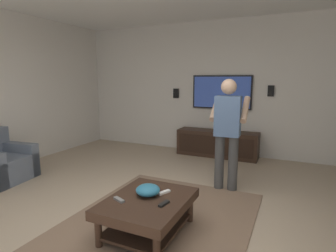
{
  "coord_description": "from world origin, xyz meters",
  "views": [
    {
      "loc": [
        -2.56,
        -1.49,
        1.64
      ],
      "look_at": [
        1.15,
        0.22,
        0.94
      ],
      "focal_mm": 29.48,
      "sensor_mm": 36.0,
      "label": 1
    }
  ],
  "objects_px": {
    "tv": "(222,92)",
    "wall_speaker_left": "(271,91)",
    "person_standing": "(228,128)",
    "vase_round": "(224,126)",
    "wall_speaker_right": "(176,93)",
    "remote_white": "(164,192)",
    "remote_black": "(164,204)",
    "remote_grey": "(119,200)",
    "coffee_table": "(148,208)",
    "armchair": "(0,164)",
    "media_console": "(217,144)",
    "bowl": "(148,190)"
  },
  "relations": [
    {
      "from": "wall_speaker_right",
      "to": "remote_grey",
      "type": "bearing_deg",
      "value": -165.57
    },
    {
      "from": "bowl",
      "to": "wall_speaker_right",
      "type": "distance_m",
      "value": 3.74
    },
    {
      "from": "coffee_table",
      "to": "remote_black",
      "type": "bearing_deg",
      "value": -105.4
    },
    {
      "from": "coffee_table",
      "to": "armchair",
      "type": "bearing_deg",
      "value": 82.7
    },
    {
      "from": "remote_black",
      "to": "person_standing",
      "type": "bearing_deg",
      "value": -0.28
    },
    {
      "from": "bowl",
      "to": "media_console",
      "type": "bearing_deg",
      "value": 1.54
    },
    {
      "from": "vase_round",
      "to": "wall_speaker_right",
      "type": "bearing_deg",
      "value": 79.25
    },
    {
      "from": "person_standing",
      "to": "remote_grey",
      "type": "bearing_deg",
      "value": 154.87
    },
    {
      "from": "media_console",
      "to": "coffee_table",
      "type": "bearing_deg",
      "value": 2.15
    },
    {
      "from": "armchair",
      "to": "media_console",
      "type": "xyz_separation_m",
      "value": [
        2.89,
        -2.84,
        -0.0
      ]
    },
    {
      "from": "person_standing",
      "to": "remote_grey",
      "type": "distance_m",
      "value": 1.95
    },
    {
      "from": "armchair",
      "to": "vase_round",
      "type": "relative_size",
      "value": 4.11
    },
    {
      "from": "remote_black",
      "to": "wall_speaker_left",
      "type": "height_order",
      "value": "wall_speaker_left"
    },
    {
      "from": "coffee_table",
      "to": "vase_round",
      "type": "distance_m",
      "value": 3.32
    },
    {
      "from": "tv",
      "to": "wall_speaker_left",
      "type": "distance_m",
      "value": 1.0
    },
    {
      "from": "wall_speaker_right",
      "to": "bowl",
      "type": "bearing_deg",
      "value": -161.49
    },
    {
      "from": "remote_grey",
      "to": "wall_speaker_right",
      "type": "height_order",
      "value": "wall_speaker_right"
    },
    {
      "from": "vase_round",
      "to": "wall_speaker_left",
      "type": "height_order",
      "value": "wall_speaker_left"
    },
    {
      "from": "remote_white",
      "to": "person_standing",
      "type": "bearing_deg",
      "value": 10.56
    },
    {
      "from": "person_standing",
      "to": "tv",
      "type": "bearing_deg",
      "value": 13.83
    },
    {
      "from": "person_standing",
      "to": "wall_speaker_left",
      "type": "bearing_deg",
      "value": -14.74
    },
    {
      "from": "coffee_table",
      "to": "remote_black",
      "type": "distance_m",
      "value": 0.26
    },
    {
      "from": "tv",
      "to": "remote_black",
      "type": "bearing_deg",
      "value": 5.47
    },
    {
      "from": "wall_speaker_left",
      "to": "tv",
      "type": "bearing_deg",
      "value": 90.76
    },
    {
      "from": "media_console",
      "to": "remote_grey",
      "type": "xyz_separation_m",
      "value": [
        -3.45,
        0.12,
        0.14
      ]
    },
    {
      "from": "media_console",
      "to": "bowl",
      "type": "height_order",
      "value": "media_console"
    },
    {
      "from": "armchair",
      "to": "vase_round",
      "type": "bearing_deg",
      "value": 37.15
    },
    {
      "from": "media_console",
      "to": "wall_speaker_right",
      "type": "xyz_separation_m",
      "value": [
        0.25,
        1.07,
        1.03
      ]
    },
    {
      "from": "bowl",
      "to": "vase_round",
      "type": "xyz_separation_m",
      "value": [
        3.23,
        -0.05,
        0.2
      ]
    },
    {
      "from": "tv",
      "to": "media_console",
      "type": "bearing_deg",
      "value": -0.0
    },
    {
      "from": "armchair",
      "to": "person_standing",
      "type": "bearing_deg",
      "value": 11.81
    },
    {
      "from": "vase_round",
      "to": "wall_speaker_left",
      "type": "distance_m",
      "value": 1.16
    },
    {
      "from": "coffee_table",
      "to": "remote_white",
      "type": "distance_m",
      "value": 0.25
    },
    {
      "from": "remote_grey",
      "to": "vase_round",
      "type": "height_order",
      "value": "vase_round"
    },
    {
      "from": "remote_white",
      "to": "remote_black",
      "type": "height_order",
      "value": "same"
    },
    {
      "from": "bowl",
      "to": "wall_speaker_right",
      "type": "relative_size",
      "value": 1.19
    },
    {
      "from": "bowl",
      "to": "coffee_table",
      "type": "bearing_deg",
      "value": -153.36
    },
    {
      "from": "tv",
      "to": "vase_round",
      "type": "distance_m",
      "value": 0.74
    },
    {
      "from": "coffee_table",
      "to": "media_console",
      "type": "xyz_separation_m",
      "value": [
        3.27,
        0.12,
        -0.02
      ]
    },
    {
      "from": "media_console",
      "to": "wall_speaker_right",
      "type": "bearing_deg",
      "value": -103.34
    },
    {
      "from": "tv",
      "to": "remote_grey",
      "type": "relative_size",
      "value": 8.52
    },
    {
      "from": "coffee_table",
      "to": "bowl",
      "type": "height_order",
      "value": "bowl"
    },
    {
      "from": "remote_white",
      "to": "wall_speaker_right",
      "type": "distance_m",
      "value": 3.69
    },
    {
      "from": "tv",
      "to": "person_standing",
      "type": "xyz_separation_m",
      "value": [
        -1.95,
        -0.59,
        -0.43
      ]
    },
    {
      "from": "remote_grey",
      "to": "wall_speaker_left",
      "type": "xyz_separation_m",
      "value": [
        3.7,
        -1.12,
        0.99
      ]
    },
    {
      "from": "armchair",
      "to": "bowl",
      "type": "relative_size",
      "value": 3.45
    },
    {
      "from": "media_console",
      "to": "bowl",
      "type": "xyz_separation_m",
      "value": [
        -3.2,
        -0.09,
        0.18
      ]
    },
    {
      "from": "armchair",
      "to": "wall_speaker_right",
      "type": "bearing_deg",
      "value": 53.39
    },
    {
      "from": "remote_grey",
      "to": "coffee_table",
      "type": "bearing_deg",
      "value": 58.26
    },
    {
      "from": "remote_white",
      "to": "media_console",
      "type": "bearing_deg",
      "value": 29.64
    }
  ]
}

